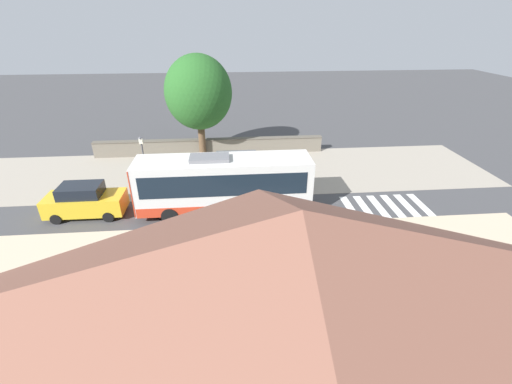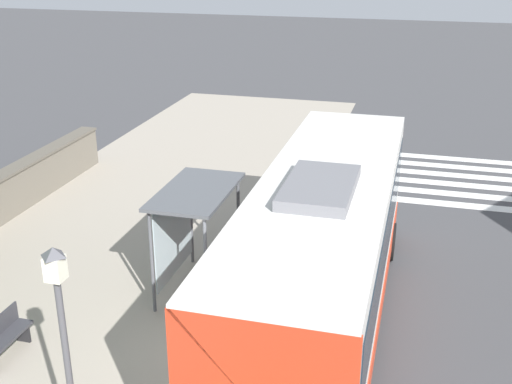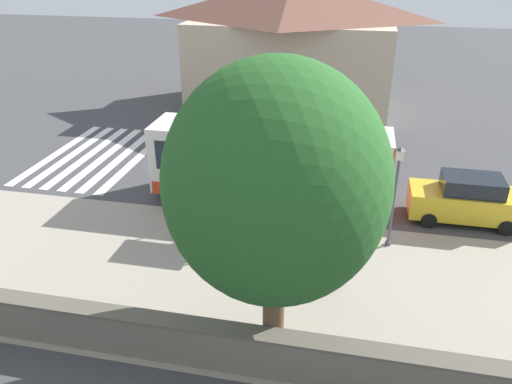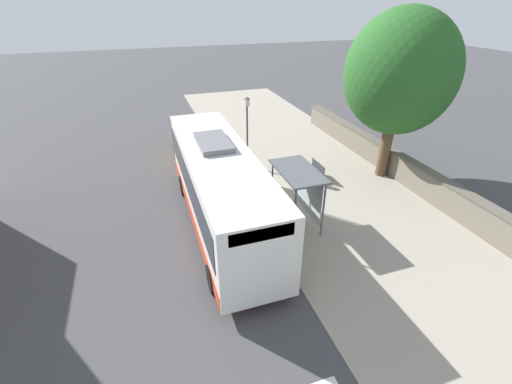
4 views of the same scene
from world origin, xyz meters
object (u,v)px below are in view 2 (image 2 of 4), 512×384
pedestrian (286,211)px  street_lamp_near (66,353)px  bench (3,338)px  bus_shelter (191,208)px  bus (323,249)px

pedestrian → street_lamp_near: (-1.24, -8.94, 1.40)m
pedestrian → bench: (-4.40, -6.41, -0.58)m
pedestrian → street_lamp_near: street_lamp_near is taller
bus_shelter → bench: size_ratio=1.98×
bus → bus_shelter: bus is taller
bus → bench: (-5.99, -2.72, -1.44)m
bus_shelter → bench: bus_shelter is taller
bus → pedestrian: bearing=113.4°
bench → street_lamp_near: street_lamp_near is taller
pedestrian → bus: bearing=-66.6°
pedestrian → bench: 7.79m
bus → pedestrian: bus is taller
bus → bench: bus is taller
street_lamp_near → bus_shelter: bearing=93.9°
bench → bus_shelter: bearing=52.9°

